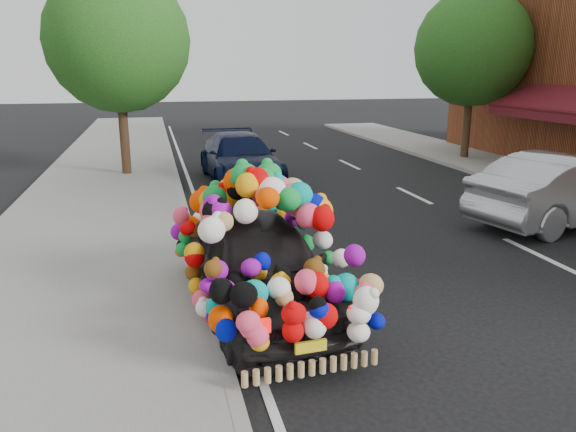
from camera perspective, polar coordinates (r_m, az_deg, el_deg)
ground at (r=9.29m, az=6.07°, el=-5.66°), size 100.00×100.00×0.00m
sidewalk at (r=8.87m, az=-21.34°, el=-7.23°), size 4.00×60.00×0.12m
kerb at (r=8.79m, az=-8.60°, el=-6.49°), size 0.15×60.00×0.13m
lane_markings at (r=10.98m, az=24.10°, el=-3.63°), size 6.00×50.00×0.01m
tree_near_sidewalk at (r=17.72m, az=-16.96°, el=16.73°), size 4.20×4.20×6.13m
tree_far_b at (r=21.25m, az=18.25°, el=15.86°), size 4.00×4.00×5.90m
plush_art_car at (r=7.43m, az=-3.00°, el=-2.64°), size 2.26×4.26×1.98m
navy_sedan at (r=16.55m, az=-4.90°, el=5.90°), size 2.11×4.82×1.38m
silver_hatchback at (r=13.25m, az=26.66°, el=2.43°), size 4.84×2.66×1.51m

